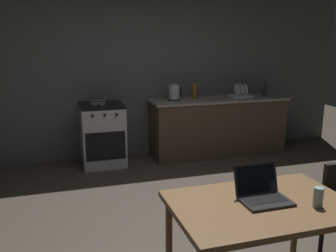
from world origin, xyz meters
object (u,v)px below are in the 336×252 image
Objects in this scene: bottle at (264,89)px; dish_rack at (241,94)px; dining_table at (261,214)px; electric_kettle at (174,93)px; laptop at (263,194)px; bottle_b at (195,90)px; stove_oven at (103,135)px; drinking_glass at (318,197)px; frying_pan at (98,103)px.

bottle reaches higher than dish_rack.
electric_kettle reaches higher than dining_table.
bottle_b reaches higher than laptop.
bottle_b is at bearing 3.28° from stove_oven.
stove_oven is 2.62× the size of dish_rack.
drinking_glass is at bearing -115.95° from bottle.
frying_pan reaches higher than drinking_glass.
drinking_glass is 3.53m from bottle_b.
bottle is at bearing -7.30° from dish_rack.
frying_pan reaches higher than dining_table.
dining_table is 0.13m from laptop.
frying_pan is (-0.68, 3.23, 0.25)m from dining_table.
electric_kettle is at bearing 1.52° from frying_pan.
drinking_glass is at bearing -45.06° from laptop.
electric_kettle reaches higher than dish_rack.
dish_rack reaches higher than drinking_glass.
dish_rack reaches higher than dining_table.
frying_pan is (-0.05, -0.03, 0.47)m from stove_oven.
dining_table is 3.50× the size of dish_rack.
stove_oven is 3.32m from dining_table.
dish_rack is (1.53, 3.22, 0.15)m from laptop.
dining_table is 3.72× the size of laptop.
electric_kettle is 3.41m from drinking_glass.
bottle is (1.92, 3.17, 0.22)m from laptop.
dish_rack is at bearing 0.00° from electric_kettle.
frying_pan is 2.24m from dish_rack.
frying_pan is 1.44× the size of bottle_b.
bottle_b reaches higher than bottle.
stove_oven reaches higher than dining_table.
bottle is 2.00× the size of drinking_glass.
dish_rack reaches higher than laptop.
dining_table is at bearing -103.68° from bottle_b.
dining_table is 3.01× the size of frying_pan.
frying_pan is 1.16× the size of dish_rack.
bottle_b is at bearing 173.47° from bottle.
dish_rack is 1.24× the size of bottle_b.
bottle_b is at bearing 76.32° from dining_table.
drinking_glass is at bearing -110.05° from dish_rack.
dining_table is at bearing -134.41° from laptop.
frying_pan is at bearing -151.80° from stove_oven.
dining_table is 3.45m from bottle_b.
bottle is at bearing 58.73° from dining_table.
bottle reaches higher than electric_kettle.
laptop reaches higher than frying_pan.
laptop is 3.71m from bottle.
stove_oven is at bearing 100.91° from dining_table.
dish_rack is (1.10, 0.00, -0.07)m from electric_kettle.
dish_rack is (2.24, 0.03, 0.02)m from frying_pan.
dish_rack is at bearing 69.95° from drinking_glass.
stove_oven is 3.55m from drinking_glass.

